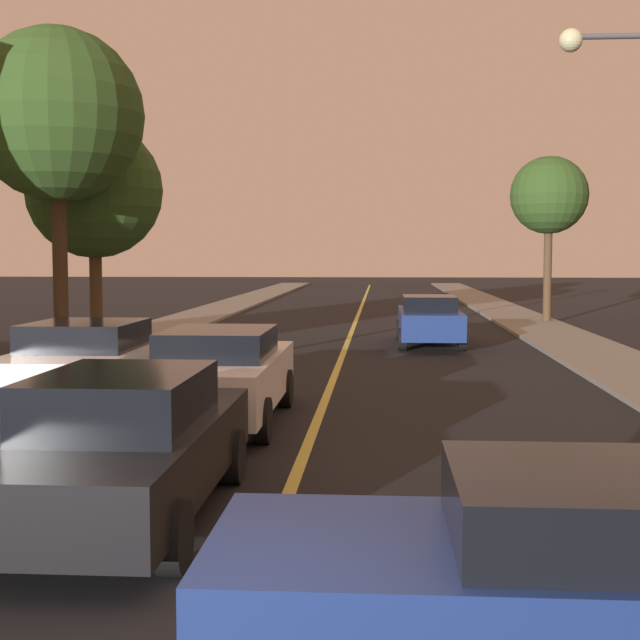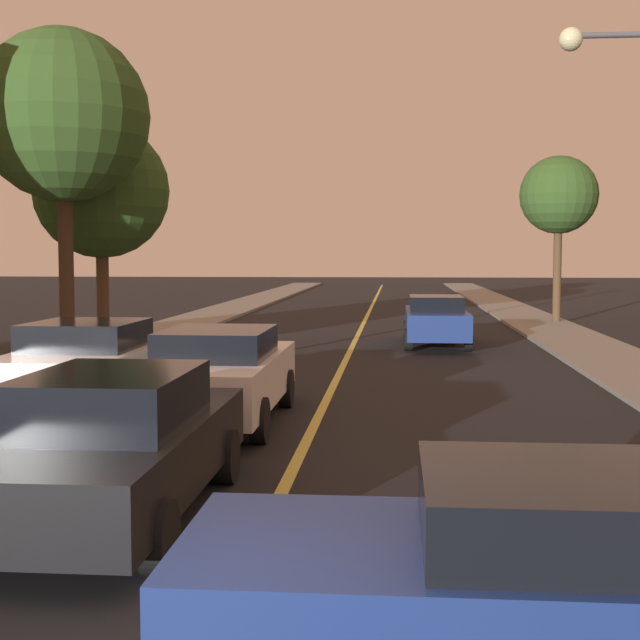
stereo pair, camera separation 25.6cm
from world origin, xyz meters
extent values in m
cube|color=black|center=(0.00, 36.00, 0.01)|extent=(10.90, 80.00, 0.01)
cube|color=#D1C14C|center=(0.00, 36.00, 0.01)|extent=(0.16, 76.00, 0.00)
cube|color=gray|center=(-6.70, 36.00, 0.06)|extent=(2.50, 80.00, 0.12)
cube|color=gray|center=(6.70, 36.00, 0.06)|extent=(2.50, 80.00, 0.12)
cube|color=black|center=(-1.53, 4.92, 0.66)|extent=(1.73, 4.84, 0.68)
cube|color=black|center=(-1.53, 4.73, 1.27)|extent=(1.52, 2.18, 0.55)
cylinder|color=black|center=(-2.35, 6.42, 0.32)|extent=(0.22, 0.65, 0.65)
cylinder|color=black|center=(-0.71, 6.42, 0.32)|extent=(0.22, 0.65, 0.65)
cylinder|color=black|center=(-0.71, 3.42, 0.32)|extent=(0.22, 0.65, 0.65)
cube|color=white|center=(-1.53, 10.15, 0.71)|extent=(1.84, 4.91, 0.75)
cube|color=black|center=(-1.53, 9.96, 1.31)|extent=(1.62, 2.21, 0.44)
cylinder|color=black|center=(-2.40, 11.68, 0.34)|extent=(0.22, 0.68, 0.68)
cylinder|color=black|center=(-0.65, 11.68, 0.34)|extent=(0.22, 0.68, 0.68)
cylinder|color=black|center=(-2.40, 8.63, 0.34)|extent=(0.22, 0.68, 0.68)
cylinder|color=black|center=(-0.65, 8.63, 0.34)|extent=(0.22, 0.68, 0.68)
cylinder|color=black|center=(-2.99, 5.79, 0.38)|extent=(0.22, 0.76, 0.76)
cube|color=white|center=(-3.92, 10.92, 0.73)|extent=(1.96, 4.56, 0.79)
cube|color=black|center=(-3.92, 10.74, 1.35)|extent=(1.73, 2.05, 0.45)
cylinder|color=black|center=(-4.85, 12.33, 0.33)|extent=(0.22, 0.67, 0.67)
cylinder|color=black|center=(-2.99, 12.33, 0.33)|extent=(0.22, 0.67, 0.67)
cylinder|color=black|center=(-4.85, 9.51, 0.33)|extent=(0.22, 0.67, 0.67)
cylinder|color=black|center=(-2.99, 9.51, 0.33)|extent=(0.22, 0.67, 0.67)
cube|color=navy|center=(2.45, 22.62, 0.69)|extent=(1.75, 4.88, 0.74)
cube|color=black|center=(2.45, 22.82, 1.26)|extent=(1.54, 2.20, 0.41)
cylinder|color=black|center=(3.28, 21.11, 0.32)|extent=(0.22, 0.64, 0.64)
cylinder|color=black|center=(1.62, 21.11, 0.32)|extent=(0.22, 0.64, 0.64)
cylinder|color=black|center=(3.28, 24.14, 0.32)|extent=(0.22, 0.64, 0.64)
cylinder|color=black|center=(1.62, 24.14, 0.32)|extent=(0.22, 0.64, 0.64)
cube|color=navy|center=(2.27, 1.30, 0.68)|extent=(4.49, 1.77, 0.75)
cube|color=black|center=(2.45, 1.30, 1.27)|extent=(2.02, 1.56, 0.41)
cylinder|color=black|center=(0.88, 2.14, 0.31)|extent=(0.62, 0.22, 0.62)
cylinder|color=#47474C|center=(4.85, 10.31, 6.03)|extent=(1.89, 0.09, 0.09)
sphere|color=beige|center=(3.91, 10.31, 5.98)|extent=(0.36, 0.36, 0.36)
cylinder|color=#3D2B1C|center=(-6.78, 17.39, 2.36)|extent=(0.36, 0.36, 4.47)
sphere|color=#2D4C1E|center=(-6.78, 17.39, 6.05)|extent=(4.17, 4.17, 4.17)
cylinder|color=#4C3823|center=(-6.81, 20.16, 1.64)|extent=(0.34, 0.34, 3.03)
sphere|color=#2D4C1E|center=(-6.81, 20.16, 4.45)|extent=(3.71, 3.71, 3.71)
cylinder|color=#4C3823|center=(7.44, 31.17, 2.02)|extent=(0.31, 0.31, 3.81)
sphere|color=#2D4C1E|center=(7.44, 31.17, 4.97)|extent=(2.99, 2.99, 2.99)
camera|label=1|loc=(1.03, -3.82, 2.71)|focal=50.00mm
camera|label=2|loc=(1.29, -3.80, 2.71)|focal=50.00mm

